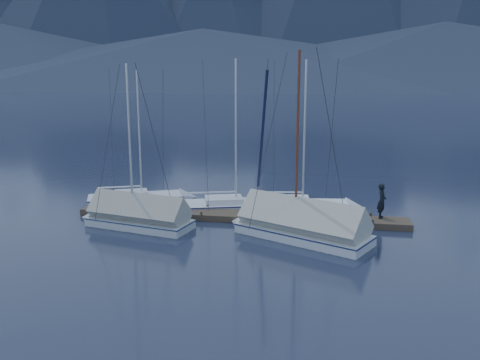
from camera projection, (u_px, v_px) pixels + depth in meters
name	position (u px, v px, depth m)	size (l,w,h in m)	color
ground	(233.00, 230.00, 25.85)	(1000.00, 1000.00, 0.00)	black
mountain_range	(330.00, 1.00, 370.16)	(877.00, 584.00, 150.50)	#475675
dock	(240.00, 217.00, 27.76)	(18.00, 1.50, 0.54)	#382D23
mooring_posts	(231.00, 213.00, 27.79)	(15.12, 1.52, 0.35)	#382D23
sailboat_open_left	(150.00, 199.00, 31.65)	(6.89, 4.30, 8.84)	silver
sailboat_open_mid	(245.00, 206.00, 29.82)	(7.45, 4.05, 9.49)	silver
sailboat_open_right	(311.00, 207.00, 29.58)	(7.34, 3.17, 9.45)	white
sailboat_covered_near	(292.00, 227.00, 24.78)	(7.81, 5.46, 9.87)	silver
sailboat_covered_far	(131.00, 218.00, 26.50)	(6.79, 3.36, 9.14)	silver
person	(382.00, 201.00, 26.66)	(0.67, 0.44, 1.85)	black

